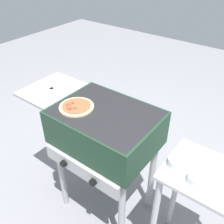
% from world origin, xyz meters
% --- Properties ---
extents(ground_plane, '(8.00, 8.00, 0.00)m').
position_xyz_m(ground_plane, '(0.00, 0.00, 0.00)').
color(ground_plane, gray).
extents(grill, '(0.96, 0.53, 0.90)m').
position_xyz_m(grill, '(-0.01, -0.00, 0.76)').
color(grill, '#193823').
rests_on(grill, ground_plane).
extents(pizza_pepperoni, '(0.22, 0.22, 0.04)m').
position_xyz_m(pizza_pepperoni, '(-0.17, -0.08, 0.91)').
color(pizza_pepperoni, beige).
rests_on(pizza_pepperoni, grill).
extents(prep_table, '(0.44, 0.36, 0.79)m').
position_xyz_m(prep_table, '(0.66, 0.00, 0.56)').
color(prep_table, '#B2B2B7').
rests_on(prep_table, ground_plane).
extents(topping_bowl_near, '(0.10, 0.10, 0.04)m').
position_xyz_m(topping_bowl_near, '(0.50, -0.04, 0.82)').
color(topping_bowl_near, silver).
rests_on(topping_bowl_near, prep_table).
extents(topping_bowl_far, '(0.09, 0.09, 0.04)m').
position_xyz_m(topping_bowl_far, '(0.62, -0.08, 0.82)').
color(topping_bowl_far, silver).
rests_on(topping_bowl_far, prep_table).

